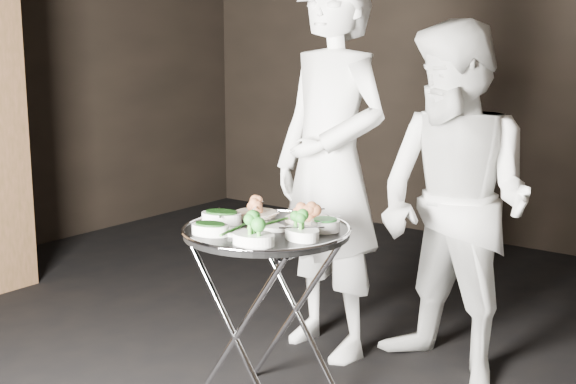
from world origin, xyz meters
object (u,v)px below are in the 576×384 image
Objects in this scene: waiter_left at (331,167)px; waiter_right at (454,205)px; serving_tray at (267,231)px; tray_stand at (267,311)px.

waiter_left reaches higher than waiter_right.
serving_tray is 0.93m from waiter_right.
waiter_right is (0.48, 0.79, 0.40)m from tray_stand.
serving_tray is 0.37× the size of waiter_left.
tray_stand is at bearing -64.55° from waiter_left.
tray_stand is 0.42× the size of waiter_left.
serving_tray is at bearing -64.55° from waiter_left.
tray_stand is 1.12× the size of serving_tray.
waiter_left is (-0.16, 0.72, 0.16)m from serving_tray.
serving_tray is (-0.00, -0.00, 0.36)m from tray_stand.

